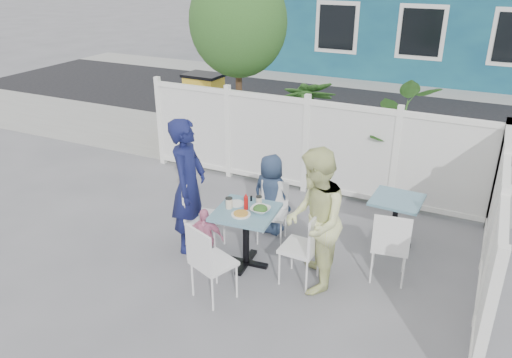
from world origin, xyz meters
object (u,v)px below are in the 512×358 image
at_px(main_table, 246,223).
at_px(chair_back, 273,207).
at_px(utility_cabinet, 205,108).
at_px(boy, 271,194).
at_px(spare_table, 396,209).
at_px(chair_left, 199,211).
at_px(chair_right, 306,243).
at_px(chair_near, 208,258).
at_px(woman, 314,221).
at_px(toddler, 205,238).
at_px(man, 188,186).

bearing_deg(main_table, chair_back, 86.71).
bearing_deg(utility_cabinet, main_table, -50.66).
bearing_deg(boy, main_table, 102.56).
bearing_deg(spare_table, chair_back, -159.07).
height_order(chair_left, chair_right, chair_left).
height_order(spare_table, chair_back, chair_back).
bearing_deg(spare_table, chair_near, -127.09).
relative_size(utility_cabinet, woman, 0.77).
bearing_deg(toddler, man, 121.95).
bearing_deg(man, boy, -56.79).
distance_m(chair_back, chair_near, 1.61).
bearing_deg(woman, chair_right, -115.58).
bearing_deg(spare_table, woman, -116.11).
bearing_deg(woman, chair_back, -152.23).
bearing_deg(chair_back, spare_table, -169.52).
xyz_separation_m(chair_back, woman, (0.87, -0.81, 0.39)).
bearing_deg(woman, chair_near, -70.18).
distance_m(utility_cabinet, spare_table, 5.33).
bearing_deg(utility_cabinet, woman, -43.58).
relative_size(chair_right, boy, 0.81).
distance_m(spare_table, man, 2.82).
relative_size(woman, toddler, 2.11).
bearing_deg(chair_left, chair_near, 25.86).
distance_m(utility_cabinet, man, 4.49).
relative_size(chair_near, woman, 0.55).
relative_size(spare_table, chair_left, 0.69).
height_order(chair_near, toddler, chair_near).
distance_m(chair_left, chair_back, 1.04).
bearing_deg(man, spare_table, -75.54).
height_order(main_table, boy, boy).
distance_m(chair_near, woman, 1.29).
height_order(chair_right, chair_near, chair_near).
bearing_deg(utility_cabinet, chair_back, -44.40).
distance_m(chair_back, toddler, 1.14).
bearing_deg(woman, toddler, -100.11).
relative_size(man, toddler, 2.21).
bearing_deg(chair_back, chair_near, 75.96).
height_order(main_table, woman, woman).
relative_size(chair_left, chair_near, 1.04).
height_order(main_table, man, man).
relative_size(chair_right, chair_back, 1.15).
relative_size(spare_table, man, 0.38).
bearing_deg(chair_back, boy, -66.25).
bearing_deg(chair_near, chair_left, 147.69).
height_order(main_table, chair_left, chair_left).
bearing_deg(boy, chair_near, 98.79).
relative_size(chair_left, chair_back, 1.19).
height_order(utility_cabinet, chair_left, utility_cabinet).
height_order(chair_near, boy, boy).
relative_size(utility_cabinet, toddler, 1.64).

